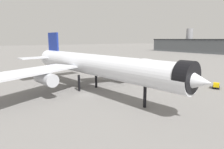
{
  "coord_description": "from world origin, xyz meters",
  "views": [
    {
      "loc": [
        44.75,
        -23.07,
        14.61
      ],
      "look_at": [
        5.35,
        4.74,
        5.82
      ],
      "focal_mm": 31.33,
      "sensor_mm": 36.0,
      "label": 1
    }
  ],
  "objects": [
    {
      "name": "ground",
      "position": [
        0.0,
        0.0,
        0.0
      ],
      "size": [
        900.0,
        900.0,
        0.0
      ],
      "primitive_type": "plane",
      "color": "slate"
    },
    {
      "name": "airliner_near_gate",
      "position": [
        -2.71,
        3.71,
        7.44
      ],
      "size": [
        63.88,
        57.93,
        16.89
      ],
      "rotation": [
        0.0,
        0.0,
        0.13
      ],
      "color": "silver",
      "rests_on": "ground"
    },
    {
      "name": "baggage_tug_wing",
      "position": [
        16.33,
        35.16,
        0.97
      ],
      "size": [
        2.97,
        3.58,
        1.85
      ],
      "rotation": [
        0.0,
        0.0,
        5.16
      ],
      "color": "black",
      "rests_on": "ground"
    },
    {
      "name": "traffic_cone_near_nose",
      "position": [
        -34.47,
        20.09,
        0.39
      ],
      "size": [
        0.62,
        0.62,
        0.77
      ],
      "primitive_type": "cone",
      "color": "#F2600C",
      "rests_on": "ground"
    }
  ]
}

